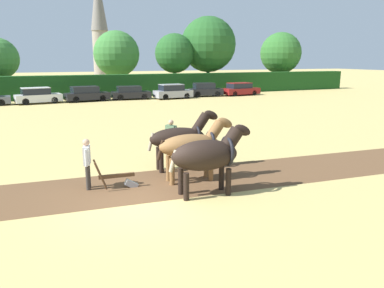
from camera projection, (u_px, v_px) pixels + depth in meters
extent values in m
plane|color=tan|center=(144.00, 204.00, 11.33)|extent=(240.00, 240.00, 0.00)
cube|color=brown|center=(41.00, 197.00, 11.92)|extent=(33.49, 5.33, 0.01)
cube|color=#194719|center=(63.00, 87.00, 40.93)|extent=(76.61, 1.63, 2.52)
cylinder|color=#423323|center=(1.00, 84.00, 42.46)|extent=(0.44, 0.44, 3.05)
cylinder|color=#423323|center=(118.00, 80.00, 47.52)|extent=(0.44, 0.44, 3.32)
sphere|color=#387533|center=(116.00, 54.00, 46.80)|extent=(5.70, 5.70, 5.70)
cylinder|color=brown|center=(175.00, 78.00, 48.67)|extent=(0.44, 0.44, 3.58)
sphere|color=#235623|center=(175.00, 53.00, 47.96)|extent=(5.01, 5.01, 5.01)
cylinder|color=#423323|center=(208.00, 75.00, 50.75)|extent=(0.44, 0.44, 4.13)
sphere|color=#235623|center=(208.00, 44.00, 49.84)|extent=(7.30, 7.30, 7.30)
cylinder|color=#423323|center=(280.00, 76.00, 55.25)|extent=(0.44, 0.44, 3.46)
sphere|color=#2D6628|center=(281.00, 53.00, 54.50)|extent=(5.93, 5.93, 5.93)
cylinder|color=gray|center=(101.00, 56.00, 74.97)|extent=(3.00, 3.00, 9.65)
ellipsoid|color=black|center=(205.00, 155.00, 11.82)|extent=(2.25, 1.16, 0.97)
cylinder|color=black|center=(221.00, 177.00, 12.50)|extent=(0.18, 0.18, 0.88)
cylinder|color=black|center=(228.00, 182.00, 11.98)|extent=(0.18, 0.18, 0.88)
cylinder|color=black|center=(181.00, 181.00, 12.05)|extent=(0.18, 0.18, 0.88)
cylinder|color=black|center=(186.00, 187.00, 11.53)|extent=(0.18, 0.18, 0.88)
cylinder|color=black|center=(232.00, 139.00, 12.01)|extent=(0.81, 0.51, 0.84)
ellipsoid|color=black|center=(242.00, 130.00, 12.07)|extent=(0.69, 0.30, 0.54)
cube|color=gray|center=(237.00, 132.00, 12.01)|extent=(0.38, 0.10, 0.50)
cylinder|color=gray|center=(173.00, 161.00, 11.52)|extent=(0.30, 0.14, 0.71)
torus|color=black|center=(227.00, 151.00, 12.05)|extent=(0.17, 0.99, 0.98)
ellipsoid|color=brown|center=(190.00, 145.00, 13.21)|extent=(2.28, 0.99, 0.81)
cylinder|color=brown|center=(206.00, 165.00, 13.84)|extent=(0.18, 0.18, 0.94)
cylinder|color=brown|center=(211.00, 168.00, 13.41)|extent=(0.18, 0.18, 0.94)
cylinder|color=brown|center=(168.00, 168.00, 13.38)|extent=(0.18, 0.18, 0.94)
cylinder|color=brown|center=(172.00, 172.00, 12.95)|extent=(0.18, 0.18, 0.94)
cylinder|color=brown|center=(215.00, 131.00, 13.41)|extent=(0.77, 0.43, 0.84)
ellipsoid|color=brown|center=(225.00, 123.00, 13.47)|extent=(0.69, 0.30, 0.54)
cube|color=black|center=(219.00, 126.00, 13.42)|extent=(0.40, 0.10, 0.53)
cylinder|color=black|center=(161.00, 150.00, 12.89)|extent=(0.30, 0.14, 0.71)
torus|color=black|center=(210.00, 142.00, 13.44)|extent=(0.16, 0.84, 0.83)
ellipsoid|color=black|center=(178.00, 138.00, 14.60)|extent=(2.28, 0.99, 0.81)
cylinder|color=black|center=(193.00, 155.00, 15.23)|extent=(0.18, 0.18, 0.91)
cylinder|color=black|center=(197.00, 158.00, 14.80)|extent=(0.18, 0.18, 0.91)
cylinder|color=black|center=(158.00, 158.00, 14.77)|extent=(0.18, 0.18, 0.91)
cylinder|color=black|center=(161.00, 161.00, 14.34)|extent=(0.18, 0.18, 0.91)
cylinder|color=black|center=(200.00, 124.00, 14.79)|extent=(0.84, 0.44, 0.94)
ellipsoid|color=black|center=(211.00, 115.00, 14.86)|extent=(0.69, 0.30, 0.54)
cube|color=gray|center=(205.00, 119.00, 14.81)|extent=(0.46, 0.11, 0.61)
cylinder|color=gray|center=(151.00, 142.00, 14.29)|extent=(0.30, 0.14, 0.71)
torus|color=black|center=(196.00, 135.00, 14.83)|extent=(0.16, 0.84, 0.84)
cube|color=#4C331E|center=(117.00, 176.00, 12.58)|extent=(1.21, 0.17, 0.12)
cube|color=#939399|center=(131.00, 184.00, 12.81)|extent=(0.49, 0.23, 0.39)
cylinder|color=#4C331E|center=(100.00, 173.00, 12.57)|extent=(0.40, 0.08, 0.96)
cylinder|color=#4C331E|center=(101.00, 176.00, 12.21)|extent=(0.40, 0.08, 0.96)
cylinder|color=#38332D|center=(88.00, 175.00, 12.67)|extent=(0.14, 0.14, 0.87)
cylinder|color=#38332D|center=(88.00, 177.00, 12.45)|extent=(0.14, 0.14, 0.87)
cube|color=silver|center=(87.00, 155.00, 12.40)|extent=(0.30, 0.54, 0.62)
sphere|color=tan|center=(86.00, 142.00, 12.30)|extent=(0.24, 0.24, 0.24)
cylinder|color=silver|center=(88.00, 153.00, 12.69)|extent=(0.09, 0.09, 0.58)
cylinder|color=silver|center=(86.00, 158.00, 12.12)|extent=(0.09, 0.09, 0.58)
cylinder|color=#28334C|center=(169.00, 148.00, 16.55)|extent=(0.14, 0.14, 0.86)
cylinder|color=#28334C|center=(173.00, 149.00, 16.42)|extent=(0.14, 0.14, 0.86)
cube|color=#4C6B4C|center=(171.00, 132.00, 16.32)|extent=(0.42, 0.54, 0.61)
sphere|color=tan|center=(171.00, 122.00, 16.23)|extent=(0.23, 0.23, 0.23)
cylinder|color=#4C6B4C|center=(166.00, 132.00, 16.51)|extent=(0.09, 0.09, 0.58)
cylinder|color=#4C6B4C|center=(176.00, 133.00, 16.15)|extent=(0.09, 0.09, 0.58)
cylinder|color=black|center=(2.00, 101.00, 36.13)|extent=(0.63, 0.26, 0.62)
cylinder|color=black|center=(1.00, 103.00, 34.79)|extent=(0.63, 0.26, 0.62)
cube|color=silver|center=(39.00, 98.00, 36.58)|extent=(4.47, 2.42, 0.72)
cube|color=black|center=(36.00, 91.00, 36.33)|extent=(2.77, 1.96, 0.60)
cube|color=silver|center=(35.00, 88.00, 36.25)|extent=(2.77, 1.96, 0.06)
cylinder|color=black|center=(51.00, 99.00, 37.94)|extent=(0.67, 0.32, 0.64)
cylinder|color=black|center=(54.00, 100.00, 36.69)|extent=(0.67, 0.32, 0.64)
cylinder|color=black|center=(23.00, 100.00, 36.58)|extent=(0.67, 0.32, 0.64)
cylinder|color=black|center=(26.00, 102.00, 35.33)|extent=(0.67, 0.32, 0.64)
cube|color=black|center=(87.00, 96.00, 38.49)|extent=(4.59, 2.33, 0.71)
cube|color=black|center=(85.00, 90.00, 38.24)|extent=(2.83, 1.91, 0.59)
cube|color=black|center=(85.00, 87.00, 38.17)|extent=(2.83, 1.91, 0.06)
cylinder|color=black|center=(98.00, 97.00, 39.85)|extent=(0.66, 0.31, 0.64)
cylinder|color=black|center=(103.00, 98.00, 38.57)|extent=(0.66, 0.31, 0.64)
cylinder|color=black|center=(72.00, 98.00, 38.51)|extent=(0.66, 0.31, 0.64)
cylinder|color=black|center=(76.00, 100.00, 37.23)|extent=(0.66, 0.31, 0.64)
cube|color=black|center=(131.00, 95.00, 40.27)|extent=(4.23, 2.11, 0.66)
cube|color=black|center=(129.00, 89.00, 40.08)|extent=(2.57, 1.82, 0.53)
cube|color=black|center=(129.00, 86.00, 40.01)|extent=(2.57, 1.82, 0.06)
cylinder|color=black|center=(141.00, 95.00, 41.46)|extent=(0.66, 0.26, 0.65)
cylinder|color=black|center=(144.00, 97.00, 39.96)|extent=(0.66, 0.26, 0.65)
cylinder|color=black|center=(118.00, 96.00, 40.67)|extent=(0.66, 0.26, 0.65)
cylinder|color=black|center=(120.00, 97.00, 39.17)|extent=(0.66, 0.26, 0.65)
cube|color=#9E9EA8|center=(173.00, 94.00, 41.00)|extent=(4.19, 2.09, 0.73)
cube|color=black|center=(171.00, 88.00, 40.76)|extent=(2.55, 1.80, 0.61)
cube|color=#9E9EA8|center=(171.00, 84.00, 40.69)|extent=(2.55, 1.80, 0.06)
cylinder|color=black|center=(181.00, 95.00, 42.29)|extent=(0.66, 0.27, 0.64)
cylinder|color=black|center=(187.00, 96.00, 40.91)|extent=(0.66, 0.27, 0.64)
cylinder|color=black|center=(160.00, 96.00, 41.19)|extent=(0.66, 0.27, 0.64)
cylinder|color=black|center=(165.00, 97.00, 39.81)|extent=(0.66, 0.27, 0.64)
cube|color=black|center=(206.00, 92.00, 43.38)|extent=(4.02, 2.18, 0.72)
cube|color=black|center=(204.00, 86.00, 43.18)|extent=(2.47, 1.82, 0.60)
cube|color=black|center=(204.00, 83.00, 43.11)|extent=(2.47, 1.82, 0.06)
cylinder|color=black|center=(213.00, 93.00, 44.44)|extent=(0.70, 0.30, 0.67)
cylinder|color=black|center=(217.00, 94.00, 43.03)|extent=(0.70, 0.30, 0.67)
cylinder|color=black|center=(194.00, 93.00, 43.83)|extent=(0.70, 0.30, 0.67)
cylinder|color=black|center=(198.00, 94.00, 42.41)|extent=(0.70, 0.30, 0.67)
cube|color=maroon|center=(241.00, 91.00, 44.80)|extent=(4.61, 2.17, 0.69)
cube|color=black|center=(239.00, 86.00, 44.56)|extent=(2.81, 1.84, 0.58)
cube|color=maroon|center=(239.00, 83.00, 44.49)|extent=(2.81, 1.84, 0.06)
cylinder|color=black|center=(246.00, 92.00, 46.16)|extent=(0.62, 0.27, 0.60)
cylinder|color=black|center=(254.00, 93.00, 44.78)|extent=(0.62, 0.27, 0.60)
cylinder|color=black|center=(227.00, 93.00, 44.92)|extent=(0.62, 0.27, 0.60)
cylinder|color=black|center=(235.00, 94.00, 43.55)|extent=(0.62, 0.27, 0.60)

